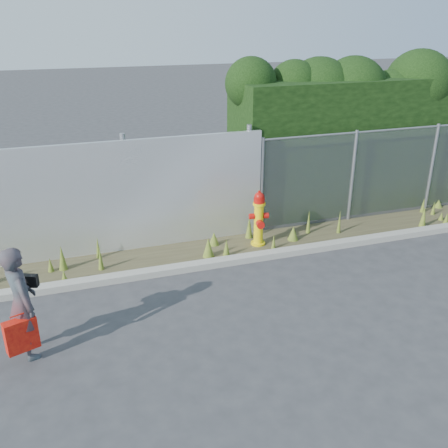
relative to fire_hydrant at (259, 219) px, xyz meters
The scene contains 10 objects.
ground 2.57m from the fire_hydrant, 107.54° to the right, with size 80.00×80.00×0.00m, color #333335.
curb 1.08m from the fire_hydrant, 142.13° to the right, with size 16.00×0.22×0.12m, color gray.
weed_strip 0.96m from the fire_hydrant, behind, with size 16.00×1.33×0.52m.
corrugated_fence 4.08m from the fire_hydrant, behind, with size 8.50×0.21×2.30m.
chainlink_fence 3.58m from the fire_hydrant, ahead, with size 6.50×0.07×2.05m.
hedge 4.34m from the fire_hydrant, 23.52° to the left, with size 7.54×1.90×3.59m.
fire_hydrant is the anchor object (origin of this frame).
woman 4.85m from the fire_hydrant, 152.38° to the right, with size 0.59×0.39×1.61m, color #0D5157.
red_tote_bag 4.98m from the fire_hydrant, 150.73° to the right, with size 0.42×0.15×0.54m.
black_shoulder_bag 4.65m from the fire_hydrant, 154.19° to the right, with size 0.23×0.09×0.17m.
Camera 1 is at (-2.77, -6.06, 4.33)m, focal length 40.00 mm.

